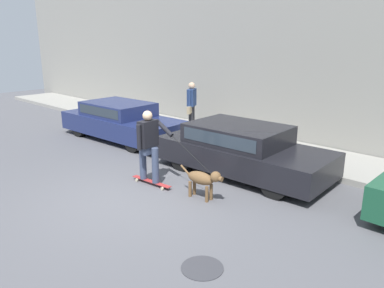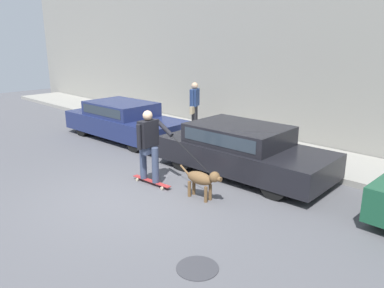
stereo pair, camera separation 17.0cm
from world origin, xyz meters
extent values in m
plane|color=#545459|center=(0.00, 0.00, 0.00)|extent=(36.00, 36.00, 0.00)
cube|color=gray|center=(0.00, 6.06, 2.78)|extent=(32.00, 0.30, 5.55)
cube|color=gray|center=(0.00, 4.81, 0.07)|extent=(30.00, 2.16, 0.15)
cylinder|color=black|center=(-2.63, 3.49, 0.31)|extent=(0.62, 0.22, 0.61)
cylinder|color=black|center=(-2.58, 2.02, 0.31)|extent=(0.62, 0.22, 0.61)
cylinder|color=black|center=(-5.40, 3.39, 0.31)|extent=(0.62, 0.22, 0.61)
cylinder|color=black|center=(-5.35, 1.92, 0.31)|extent=(0.62, 0.22, 0.61)
cube|color=navy|center=(-3.99, 2.70, 0.48)|extent=(4.53, 1.88, 0.59)
cube|color=navy|center=(-4.17, 2.70, 0.99)|extent=(2.28, 1.62, 0.43)
cube|color=#28333D|center=(-4.14, 1.92, 1.01)|extent=(1.96, 0.09, 0.28)
cylinder|color=black|center=(2.09, 3.52, 0.31)|extent=(0.63, 0.22, 0.62)
cylinder|color=black|center=(2.14, 1.98, 0.31)|extent=(0.63, 0.22, 0.62)
cylinder|color=black|center=(-0.53, 3.43, 0.31)|extent=(0.63, 0.22, 0.62)
cylinder|color=black|center=(-0.48, 1.89, 0.31)|extent=(0.63, 0.22, 0.62)
cube|color=black|center=(0.81, 2.70, 0.47)|extent=(4.28, 1.93, 0.57)
cube|color=black|center=(0.64, 2.70, 0.98)|extent=(2.35, 1.69, 0.45)
cube|color=#28333D|center=(0.66, 1.89, 1.01)|extent=(2.02, 0.08, 0.29)
cylinder|color=brown|center=(1.23, 1.01, 0.17)|extent=(0.07, 0.07, 0.33)
cylinder|color=brown|center=(1.24, 0.87, 0.17)|extent=(0.07, 0.07, 0.33)
cylinder|color=brown|center=(0.80, 0.99, 0.17)|extent=(0.07, 0.07, 0.33)
cylinder|color=brown|center=(0.81, 0.84, 0.17)|extent=(0.07, 0.07, 0.33)
ellipsoid|color=brown|center=(1.02, 0.93, 0.44)|extent=(0.64, 0.30, 0.26)
sphere|color=brown|center=(1.40, 0.95, 0.56)|extent=(0.22, 0.22, 0.22)
cylinder|color=brown|center=(1.49, 0.96, 0.55)|extent=(0.12, 0.10, 0.10)
cylinder|color=brown|center=(0.61, 0.90, 0.52)|extent=(0.26, 0.06, 0.20)
cylinder|color=beige|center=(0.11, 0.82, 0.04)|extent=(0.07, 0.03, 0.07)
cylinder|color=beige|center=(0.12, 0.67, 0.04)|extent=(0.07, 0.03, 0.07)
cylinder|color=beige|center=(-0.70, 0.77, 0.04)|extent=(0.07, 0.03, 0.07)
cylinder|color=beige|center=(-0.69, 0.62, 0.04)|extent=(0.07, 0.03, 0.07)
cube|color=#A82D2D|center=(-0.29, 0.72, 0.08)|extent=(1.13, 0.19, 0.02)
cylinder|color=#38425B|center=(-0.14, 0.73, 0.49)|extent=(0.16, 0.16, 0.81)
cylinder|color=#38425B|center=(-0.54, 0.70, 0.49)|extent=(0.16, 0.16, 0.81)
cube|color=#38425B|center=(-0.34, 0.71, 0.81)|extent=(0.21, 0.36, 0.16)
cube|color=black|center=(-0.34, 0.71, 1.19)|extent=(0.25, 0.46, 0.59)
sphere|color=tan|center=(-0.34, 0.71, 1.59)|extent=(0.22, 0.22, 0.22)
cylinder|color=black|center=(-0.32, 0.44, 1.15)|extent=(0.10, 0.10, 0.56)
cylinder|color=black|center=(-0.11, 0.98, 1.30)|extent=(0.54, 0.11, 0.34)
cylinder|color=black|center=(0.77, 0.96, 0.85)|extent=(1.26, 0.04, 0.66)
cylinder|color=#28282D|center=(-2.90, 4.81, 0.55)|extent=(0.16, 0.16, 0.80)
cylinder|color=#28282D|center=(-2.97, 4.97, 0.55)|extent=(0.16, 0.16, 0.80)
cube|color=navy|center=(-2.94, 4.89, 1.24)|extent=(0.39, 0.49, 0.58)
cylinder|color=navy|center=(-2.82, 4.65, 1.25)|extent=(0.10, 0.10, 0.55)
cylinder|color=navy|center=(-3.05, 5.13, 1.25)|extent=(0.10, 0.10, 0.55)
sphere|color=tan|center=(-2.94, 4.89, 1.64)|extent=(0.23, 0.23, 0.23)
cube|color=tan|center=(-2.82, 4.65, 0.85)|extent=(0.21, 0.30, 0.25)
cylinder|color=#38383D|center=(2.68, -0.89, 0.01)|extent=(0.62, 0.62, 0.01)
camera|label=1|loc=(5.79, -4.43, 3.21)|focal=35.00mm
camera|label=2|loc=(5.91, -4.31, 3.21)|focal=35.00mm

